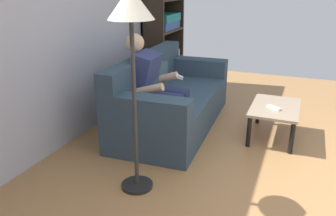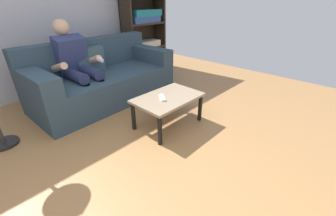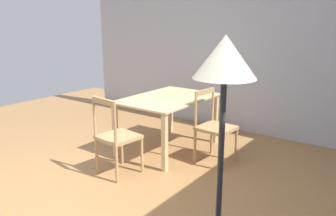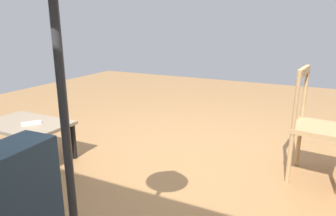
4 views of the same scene
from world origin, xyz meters
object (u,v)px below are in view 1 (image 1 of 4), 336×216
bookshelf (163,41)px  floor_lamp (131,24)px  coffee_table (275,111)px  couch (169,100)px  tv_remote (274,108)px  person_lounging (155,85)px

bookshelf → floor_lamp: bookshelf is taller
coffee_table → floor_lamp: (-1.54, 1.01, 1.11)m
couch → coffee_table: size_ratio=2.64×
tv_remote → bookshelf: (1.42, 1.95, 0.42)m
couch → coffee_table: bearing=-84.6°
couch → floor_lamp: bearing=-169.5°
couch → person_lounging: (-0.34, 0.04, 0.29)m
couch → tv_remote: (0.03, -1.26, 0.07)m
couch → tv_remote: size_ratio=12.56×
bookshelf → couch: bearing=-154.7°
couch → coffee_table: couch is taller
coffee_table → tv_remote: bearing=174.0°
person_lounging → floor_lamp: size_ratio=0.70×
couch → floor_lamp: 1.82m
coffee_table → tv_remote: size_ratio=4.75×
person_lounging → coffee_table: size_ratio=1.47×
coffee_table → bookshelf: 2.41m
floor_lamp → bookshelf: bearing=18.3°
couch → bookshelf: 1.67m
bookshelf → floor_lamp: size_ratio=1.15×
person_lounging → couch: bearing=-7.3°
person_lounging → coffee_table: (0.46, -1.31, -0.29)m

